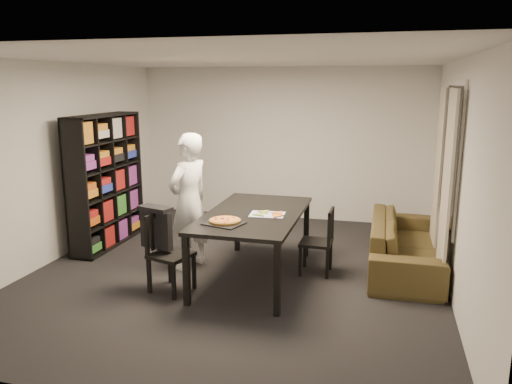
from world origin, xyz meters
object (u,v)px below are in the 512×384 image
(person, at_px, (189,202))
(chair_right, at_px, (323,237))
(baking_tray, at_px, (224,223))
(dining_table, at_px, (254,219))
(bookshelf, at_px, (106,181))
(chair_left, at_px, (165,247))
(pepperoni_pizza, at_px, (225,221))
(sofa, at_px, (405,244))

(person, bearing_deg, chair_right, 118.85)
(chair_right, height_order, baking_tray, baking_tray)
(chair_right, xyz_separation_m, baking_tray, (-0.98, -0.90, 0.35))
(dining_table, xyz_separation_m, chair_right, (0.79, 0.35, -0.27))
(bookshelf, distance_m, dining_table, 2.52)
(chair_left, bearing_deg, baking_tray, -70.01)
(person, relative_size, baking_tray, 4.33)
(dining_table, bearing_deg, pepperoni_pizza, -111.01)
(pepperoni_pizza, bearing_deg, baking_tray, -87.27)
(bookshelf, relative_size, chair_right, 2.29)
(dining_table, height_order, baking_tray, baking_tray)
(dining_table, height_order, chair_left, chair_left)
(pepperoni_pizza, bearing_deg, sofa, 34.06)
(baking_tray, bearing_deg, pepperoni_pizza, 92.73)
(pepperoni_pizza, distance_m, sofa, 2.45)
(baking_tray, bearing_deg, sofa, 34.99)
(person, height_order, sofa, person)
(dining_table, relative_size, sofa, 0.90)
(person, distance_m, pepperoni_pizza, 0.96)
(baking_tray, height_order, pepperoni_pizza, pepperoni_pizza)
(chair_left, bearing_deg, dining_table, -39.61)
(chair_left, relative_size, pepperoni_pizza, 2.57)
(pepperoni_pizza, bearing_deg, chair_right, 41.09)
(bookshelf, bearing_deg, pepperoni_pizza, -29.21)
(dining_table, bearing_deg, sofa, 24.95)
(chair_left, bearing_deg, sofa, -45.45)
(baking_tray, relative_size, pepperoni_pizza, 1.14)
(chair_left, height_order, sofa, chair_left)
(chair_right, bearing_deg, chair_left, -59.85)
(dining_table, height_order, chair_right, chair_right)
(bookshelf, xyz_separation_m, sofa, (4.19, 0.10, -0.63))
(person, bearing_deg, baking_tray, 66.85)
(bookshelf, distance_m, chair_right, 3.24)
(person, bearing_deg, chair_left, 22.70)
(chair_left, relative_size, baking_tray, 2.25)
(bookshelf, xyz_separation_m, pepperoni_pizza, (2.21, -1.23, -0.10))
(dining_table, relative_size, baking_tray, 4.92)
(dining_table, height_order, sofa, dining_table)
(bookshelf, xyz_separation_m, chair_right, (3.19, -0.38, -0.48))
(baking_tray, xyz_separation_m, pepperoni_pizza, (-0.00, 0.05, 0.02))
(chair_left, height_order, pepperoni_pizza, chair_left)
(bookshelf, xyz_separation_m, person, (1.51, -0.57, -0.08))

